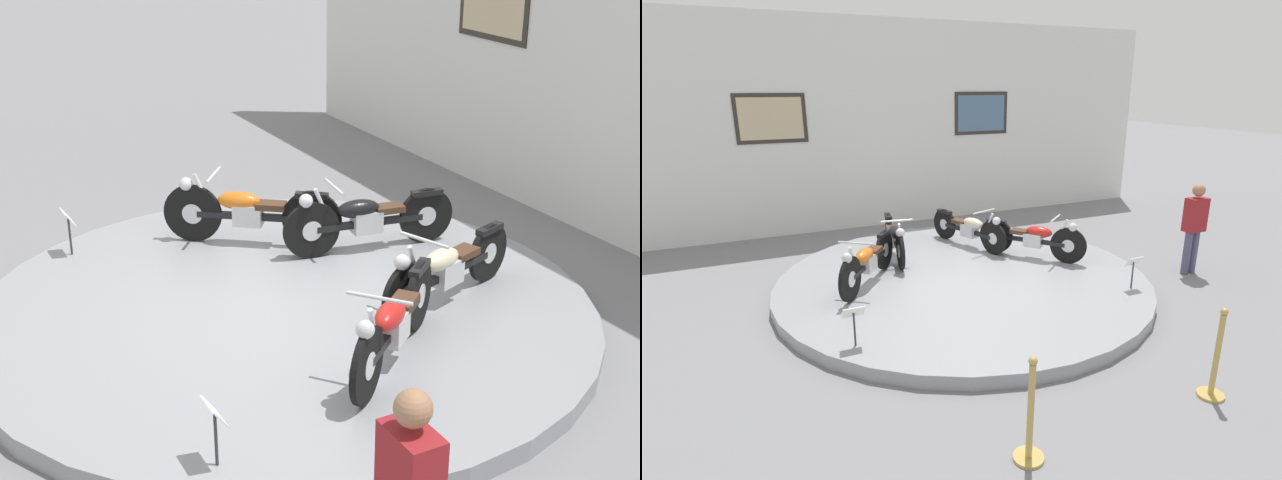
% 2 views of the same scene
% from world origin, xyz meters
% --- Properties ---
extents(ground_plane, '(60.00, 60.00, 0.00)m').
position_xyz_m(ground_plane, '(0.00, 0.00, 0.00)').
color(ground_plane, slate).
extents(display_platform, '(5.96, 5.96, 0.18)m').
position_xyz_m(display_platform, '(0.00, 0.00, 0.09)').
color(display_platform, gray).
rests_on(display_platform, ground_plane).
extents(back_wall, '(14.00, 0.22, 4.55)m').
position_xyz_m(back_wall, '(0.00, 4.31, 2.28)').
color(back_wall, silver).
rests_on(back_wall, ground_plane).
extents(motorcycle_orange, '(1.25, 1.64, 0.81)m').
position_xyz_m(motorcycle_orange, '(-1.50, 0.28, 0.58)').
color(motorcycle_orange, black).
rests_on(motorcycle_orange, display_platform).
extents(motorcycle_black, '(0.54, 1.97, 0.79)m').
position_xyz_m(motorcycle_black, '(-0.74, 1.35, 0.56)').
color(motorcycle_black, black).
rests_on(motorcycle_black, display_platform).
extents(motorcycle_cream, '(0.74, 1.87, 0.78)m').
position_xyz_m(motorcycle_cream, '(0.75, 1.35, 0.55)').
color(motorcycle_cream, black).
rests_on(motorcycle_cream, display_platform).
extents(motorcycle_red, '(1.30, 1.57, 0.79)m').
position_xyz_m(motorcycle_red, '(1.50, 0.28, 0.57)').
color(motorcycle_red, black).
rests_on(motorcycle_red, display_platform).
extents(info_placard_front_left, '(0.26, 0.11, 0.51)m').
position_xyz_m(info_placard_front_left, '(-2.13, -1.55, 0.55)').
color(info_placard_front_left, '#333338').
rests_on(info_placard_front_left, display_platform).
extents(info_placard_front_centre, '(0.26, 0.11, 0.51)m').
position_xyz_m(info_placard_front_centre, '(2.13, -1.55, 0.55)').
color(info_placard_front_centre, '#333338').
rests_on(info_placard_front_centre, display_platform).
extents(visitor_standing, '(0.36, 0.22, 1.58)m').
position_xyz_m(visitor_standing, '(3.83, -1.10, 0.89)').
color(visitor_standing, '#4C4C6B').
rests_on(visitor_standing, ground_plane).
extents(stanchion_post_left_of_entry, '(0.28, 0.28, 1.02)m').
position_xyz_m(stanchion_post_left_of_entry, '(-1.13, -3.86, 0.34)').
color(stanchion_post_left_of_entry, tan).
rests_on(stanchion_post_left_of_entry, ground_plane).
extents(stanchion_post_right_of_entry, '(0.28, 0.28, 1.02)m').
position_xyz_m(stanchion_post_right_of_entry, '(1.13, -3.86, 0.34)').
color(stanchion_post_right_of_entry, tan).
rests_on(stanchion_post_right_of_entry, ground_plane).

